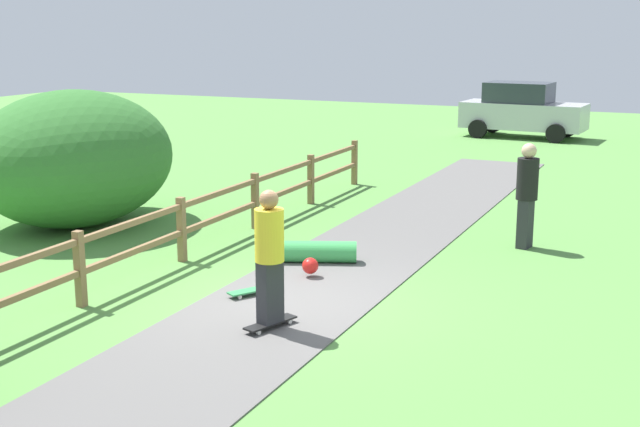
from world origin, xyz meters
name	(u,v)px	position (x,y,z in m)	size (l,w,h in m)	color
ground_plane	(286,304)	(0.00, 0.00, 0.00)	(60.00, 60.00, 0.00)	#568E42
asphalt_path	(286,303)	(0.00, 0.00, 0.01)	(2.40, 28.00, 0.02)	#605E5B
wooden_fence	(135,240)	(-2.60, 0.00, 0.67)	(0.12, 18.12, 1.10)	olive
bush_large	(74,158)	(-6.00, 2.69, 1.34)	(3.59, 4.31, 2.68)	#33702D
skater_riding	(270,252)	(0.27, -1.01, 1.05)	(0.48, 0.82, 1.84)	black
skater_fallen	(313,253)	(-0.51, 2.01, 0.20)	(1.48, 1.35, 0.36)	green
skateboard_loose	(254,290)	(-0.60, 0.14, 0.09)	(0.58, 0.79, 0.08)	#338C4C
bystander_black	(527,190)	(2.48, 4.56, 1.05)	(0.44, 0.44, 1.88)	#2D2D33
parked_car_silver	(522,110)	(-0.60, 19.71, 0.96)	(4.31, 2.22, 1.92)	#B7B7BC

